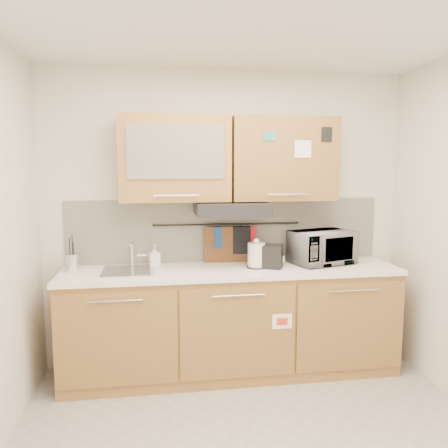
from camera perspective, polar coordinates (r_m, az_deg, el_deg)
name	(u,v)px	position (r m, az deg, el deg)	size (l,w,h in m)	color
ceiling	(271,6)	(2.56, 6.10, 26.49)	(3.20, 3.20, 0.00)	white
wall_back	(226,219)	(3.92, 0.32, 0.66)	(3.20, 3.20, 0.00)	silver
base_cabinet	(232,327)	(3.83, 1.03, -13.29)	(2.80, 0.64, 0.88)	#AD803D
countertop	(232,271)	(3.69, 1.06, -6.10)	(2.82, 0.62, 0.04)	white
backsplash	(227,230)	(3.92, 0.35, -0.81)	(2.80, 0.02, 0.56)	silver
upper_cabinets	(229,159)	(3.71, 0.68, 8.49)	(1.82, 0.37, 0.70)	#AD803D
range_hood	(231,208)	(3.66, 0.92, 2.07)	(0.60, 0.46, 0.10)	black
sink	(129,271)	(3.66, -12.29, -5.98)	(0.42, 0.40, 0.26)	silver
utensil_rail	(227,224)	(3.87, 0.43, -0.02)	(0.02, 0.02, 1.30)	black
utensil_crock	(73,262)	(3.76, -19.17, -4.75)	(0.12, 0.12, 0.29)	silver
kettle	(256,256)	(3.69, 4.25, -4.20)	(0.19, 0.18, 0.25)	silver
toaster	(267,256)	(3.71, 5.60, -4.15)	(0.30, 0.24, 0.20)	black
microwave	(321,247)	(3.93, 12.61, -2.99)	(0.52, 0.35, 0.29)	#999999
soap_bottle	(154,256)	(3.75, -9.09, -4.15)	(0.09, 0.09, 0.19)	#999999
cutting_board	(226,253)	(3.90, 0.24, -3.81)	(0.39, 0.03, 0.48)	brown
oven_mitt	(220,237)	(3.87, -0.50, -1.76)	(0.11, 0.03, 0.19)	navy
dark_pouch	(241,240)	(3.90, 2.28, -2.10)	(0.16, 0.05, 0.25)	black
pot_holder	(248,236)	(3.91, 3.19, -1.52)	(0.14, 0.02, 0.17)	red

